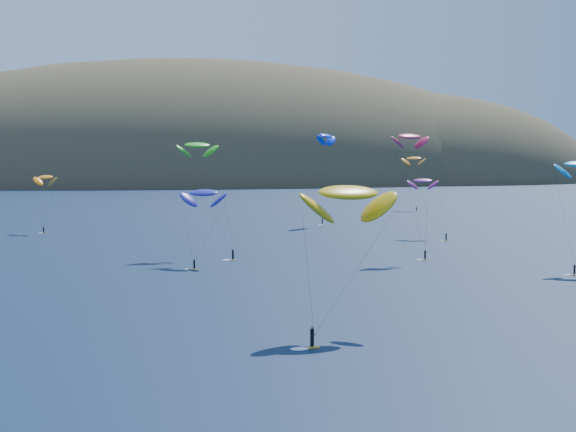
# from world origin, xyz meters

# --- Properties ---
(island) EXTENTS (730.00, 300.00, 210.00)m
(island) POSITION_xyz_m (39.40, 562.36, -10.74)
(island) COLOR #3D3526
(island) RESTS_ON ground
(kitesurfer_1) EXTENTS (7.73, 8.96, 16.08)m
(kitesurfer_1) POSITION_xyz_m (-57.46, 157.29, 14.02)
(kitesurfer_1) COLOR gold
(kitesurfer_1) RESTS_ON ground
(kitesurfer_2) EXTENTS (13.30, 13.31, 18.49)m
(kitesurfer_2) POSITION_xyz_m (-13.17, 30.57, 15.32)
(kitesurfer_2) COLOR gold
(kitesurfer_2) RESTS_ON ground
(kitesurfer_3) EXTENTS (10.41, 14.30, 23.85)m
(kitesurfer_3) POSITION_xyz_m (-23.47, 102.99, 21.56)
(kitesurfer_3) COLOR gold
(kitesurfer_3) RESTS_ON ground
(kitesurfer_4) EXTENTS (9.29, 9.91, 27.87)m
(kitesurfer_4) POSITION_xyz_m (19.10, 166.38, 25.23)
(kitesurfer_4) COLOR gold
(kitesurfer_4) RESTS_ON ground
(kitesurfer_6) EXTENTS (7.73, 13.28, 15.55)m
(kitesurfer_6) POSITION_xyz_m (32.66, 125.31, 13.55)
(kitesurfer_6) COLOR gold
(kitesurfer_6) RESTS_ON ground
(kitesurfer_9) EXTENTS (8.14, 7.31, 25.36)m
(kitesurfer_9) POSITION_xyz_m (15.84, 89.27, 23.15)
(kitesurfer_9) COLOR gold
(kitesurfer_9) RESTS_ON ground
(kitesurfer_10) EXTENTS (9.40, 12.45, 15.22)m
(kitesurfer_10) POSITION_xyz_m (-23.79, 88.37, 12.81)
(kitesurfer_10) COLOR gold
(kitesurfer_10) RESTS_ON ground
(kitesurfer_11) EXTENTS (9.27, 15.81, 21.08)m
(kitesurfer_11) POSITION_xyz_m (66.11, 220.46, 18.64)
(kitesurfer_11) COLOR gold
(kitesurfer_11) RESTS_ON ground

